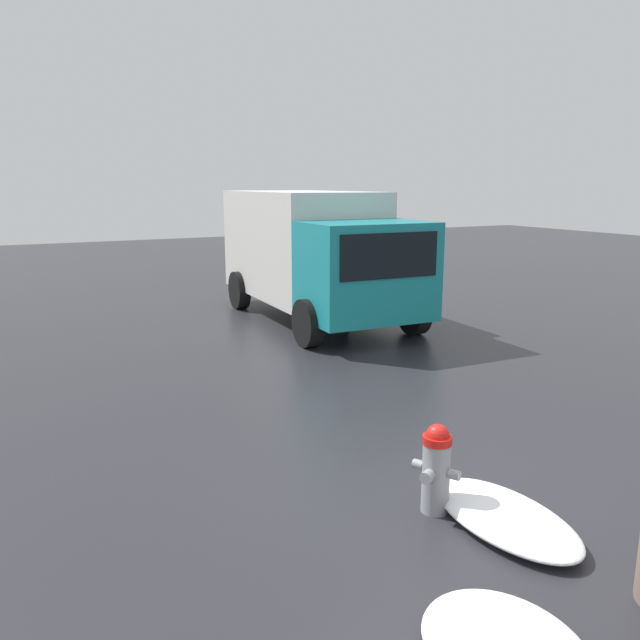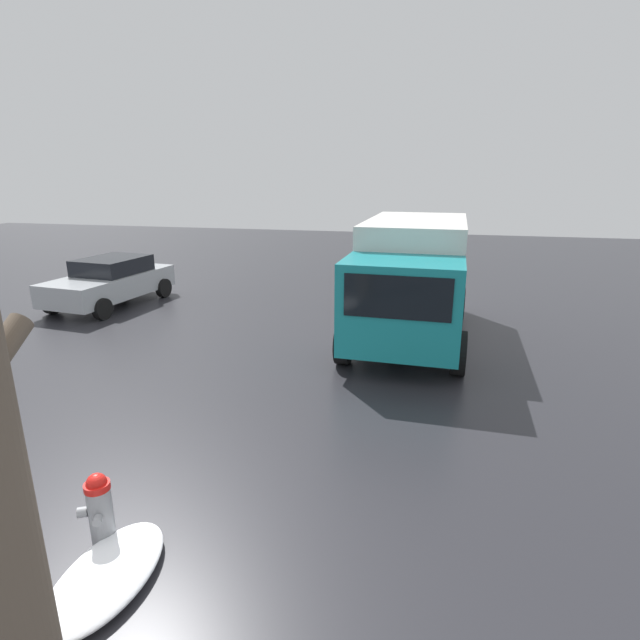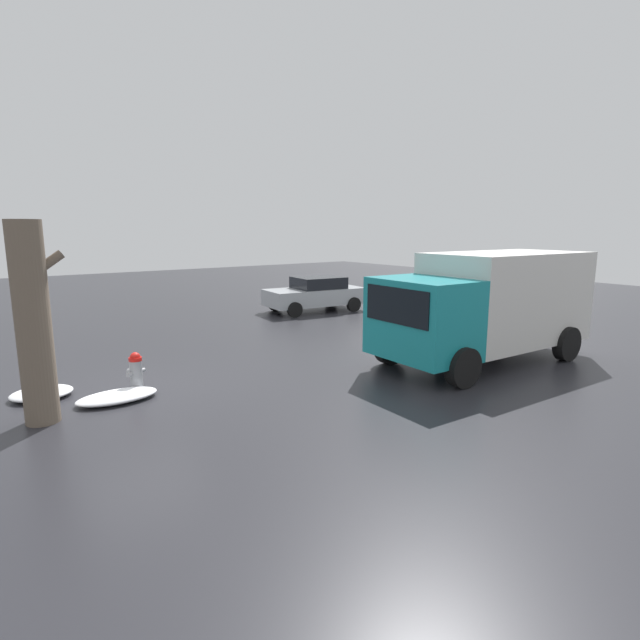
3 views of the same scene
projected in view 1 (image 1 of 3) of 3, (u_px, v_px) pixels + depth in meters
ground_plane at (434, 511)px, 5.77m from camera, size 60.00×60.00×0.00m
fire_hydrant at (436, 467)px, 5.68m from camera, size 0.45×0.37×0.85m
delivery_truck at (314, 250)px, 13.69m from camera, size 6.13×2.81×2.79m
pedestrian at (342, 284)px, 12.42m from camera, size 0.40×0.40×1.83m
snow_pile_curbside at (505, 517)px, 5.49m from camera, size 1.56×0.85×0.18m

